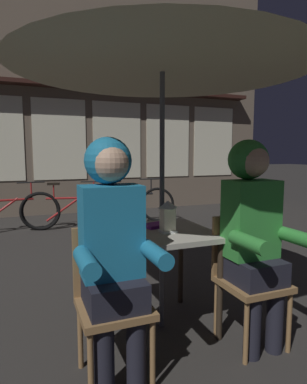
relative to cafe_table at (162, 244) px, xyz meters
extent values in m
plane|color=#2D2B28|center=(0.00, 0.00, -0.64)|extent=(60.00, 60.00, 0.00)
cube|color=#B2AD9E|center=(0.00, 0.00, 0.08)|extent=(0.72, 0.72, 0.04)
cylinder|color=#2D2319|center=(-0.31, -0.31, -0.29)|extent=(0.04, 0.04, 0.70)
cylinder|color=#2D2319|center=(0.31, -0.31, -0.29)|extent=(0.04, 0.04, 0.70)
cylinder|color=#2D2319|center=(-0.31, 0.31, -0.29)|extent=(0.04, 0.04, 0.70)
cylinder|color=#2D2319|center=(0.31, 0.31, -0.29)|extent=(0.04, 0.04, 0.70)
cylinder|color=#4C4C51|center=(0.00, 0.00, 0.49)|extent=(0.04, 0.04, 2.25)
cone|color=tan|center=(0.00, 0.00, 1.42)|extent=(2.10, 2.10, 0.38)
sphere|color=#4C4C51|center=(0.00, 0.00, 1.64)|extent=(0.06, 0.06, 0.06)
cube|color=white|center=(0.02, -0.05, 0.11)|extent=(0.11, 0.11, 0.02)
cube|color=white|center=(0.02, -0.05, 0.20)|extent=(0.09, 0.09, 0.16)
pyramid|color=white|center=(0.02, -0.05, 0.31)|extent=(0.11, 0.11, 0.06)
cube|color=olive|center=(-0.48, -0.44, -0.21)|extent=(0.40, 0.40, 0.04)
cylinder|color=olive|center=(-0.31, -0.61, -0.43)|extent=(0.03, 0.03, 0.41)
cylinder|color=olive|center=(-0.65, -0.61, -0.43)|extent=(0.03, 0.03, 0.41)
cylinder|color=olive|center=(-0.31, -0.27, -0.43)|extent=(0.03, 0.03, 0.41)
cylinder|color=olive|center=(-0.65, -0.27, -0.43)|extent=(0.03, 0.03, 0.41)
cube|color=olive|center=(-0.48, -0.26, 0.02)|extent=(0.40, 0.03, 0.42)
cube|color=olive|center=(0.48, -0.44, -0.21)|extent=(0.40, 0.40, 0.04)
cylinder|color=olive|center=(0.65, -0.61, -0.43)|extent=(0.03, 0.03, 0.41)
cylinder|color=olive|center=(0.31, -0.61, -0.43)|extent=(0.03, 0.03, 0.41)
cylinder|color=olive|center=(0.65, -0.27, -0.43)|extent=(0.03, 0.03, 0.41)
cylinder|color=olive|center=(0.31, -0.27, -0.43)|extent=(0.03, 0.03, 0.41)
cube|color=olive|center=(0.48, -0.26, 0.02)|extent=(0.40, 0.03, 0.42)
cylinder|color=black|center=(-0.39, -0.57, -0.41)|extent=(0.11, 0.11, 0.45)
cylinder|color=black|center=(-0.57, -0.57, -0.41)|extent=(0.11, 0.11, 0.45)
cube|color=black|center=(-0.48, -0.44, -0.11)|extent=(0.32, 0.36, 0.16)
cube|color=teal|center=(-0.48, -0.40, 0.23)|extent=(0.34, 0.22, 0.52)
cylinder|color=teal|center=(-0.30, -0.62, 0.14)|extent=(0.09, 0.30, 0.09)
cylinder|color=teal|center=(-0.66, -0.62, 0.14)|extent=(0.09, 0.30, 0.09)
sphere|color=tan|center=(-0.48, -0.40, 0.62)|extent=(0.21, 0.21, 0.21)
sphere|color=teal|center=(-0.48, -0.35, 0.63)|extent=(0.27, 0.27, 0.27)
cylinder|color=black|center=(0.57, -0.57, -0.41)|extent=(0.11, 0.11, 0.45)
cylinder|color=black|center=(0.39, -0.57, -0.41)|extent=(0.11, 0.11, 0.45)
cube|color=black|center=(0.48, -0.44, -0.11)|extent=(0.32, 0.36, 0.16)
cube|color=#338C38|center=(0.48, -0.40, 0.23)|extent=(0.34, 0.22, 0.52)
cylinder|color=#338C38|center=(0.66, -0.62, 0.14)|extent=(0.09, 0.30, 0.09)
cylinder|color=#338C38|center=(0.30, -0.62, 0.14)|extent=(0.09, 0.30, 0.09)
sphere|color=tan|center=(0.48, -0.40, 0.62)|extent=(0.21, 0.21, 0.21)
sphere|color=#338C38|center=(0.48, -0.35, 0.63)|extent=(0.27, 0.27, 0.27)
cube|color=#6B5B4C|center=(-0.21, 5.40, 2.46)|extent=(10.00, 0.60, 6.20)
cube|color=#EAE5C6|center=(-0.21, 5.09, 0.96)|extent=(1.10, 0.02, 1.70)
cube|color=#EAE5C6|center=(1.05, 5.09, 0.96)|extent=(1.10, 0.02, 1.70)
cube|color=#EAE5C6|center=(2.31, 5.09, 0.96)|extent=(1.10, 0.02, 1.70)
cube|color=#EAE5C6|center=(3.56, 5.09, 0.96)|extent=(1.10, 0.02, 1.70)
cube|color=#331914|center=(-0.21, 4.95, 2.06)|extent=(9.00, 0.36, 0.08)
torus|color=black|center=(-0.72, 3.68, -0.31)|extent=(0.66, 0.10, 0.66)
cylinder|color=maroon|center=(-1.23, 3.65, -0.09)|extent=(0.84, 0.09, 0.04)
cylinder|color=maroon|center=(-0.84, 3.67, 0.05)|extent=(0.02, 0.02, 0.28)
cylinder|color=black|center=(-0.84, 3.67, 0.19)|extent=(0.44, 0.05, 0.02)
torus|color=black|center=(0.30, 3.43, -0.31)|extent=(0.66, 0.18, 0.66)
torus|color=black|center=(-0.70, 3.63, -0.31)|extent=(0.66, 0.18, 0.66)
cylinder|color=maroon|center=(-0.20, 3.53, -0.09)|extent=(0.83, 0.20, 0.04)
cylinder|color=maroon|center=(-0.32, 3.56, -0.28)|extent=(0.60, 0.16, 0.44)
cylinder|color=maroon|center=(-0.48, 3.59, 0.03)|extent=(0.02, 0.02, 0.24)
cube|color=black|center=(-0.48, 3.59, 0.16)|extent=(0.21, 0.12, 0.04)
cylinder|color=maroon|center=(0.18, 3.45, 0.05)|extent=(0.02, 0.02, 0.28)
cylinder|color=black|center=(0.18, 3.45, 0.19)|extent=(0.44, 0.11, 0.02)
torus|color=black|center=(1.42, 3.60, -0.31)|extent=(0.66, 0.19, 0.66)
torus|color=black|center=(0.43, 3.81, -0.31)|extent=(0.66, 0.19, 0.66)
cylinder|color=black|center=(0.93, 3.70, -0.09)|extent=(0.83, 0.21, 0.04)
cylinder|color=black|center=(0.81, 3.73, -0.28)|extent=(0.60, 0.16, 0.44)
cylinder|color=black|center=(0.65, 3.76, 0.03)|extent=(0.02, 0.02, 0.24)
cube|color=black|center=(0.65, 3.76, 0.16)|extent=(0.21, 0.12, 0.04)
cylinder|color=black|center=(1.30, 3.62, 0.05)|extent=(0.02, 0.02, 0.28)
cylinder|color=black|center=(1.30, 3.62, 0.19)|extent=(0.44, 0.12, 0.02)
cube|color=#661E7A|center=(0.01, 0.14, 0.11)|extent=(0.23, 0.18, 0.02)
camera|label=1|loc=(-0.92, -2.17, 0.67)|focal=30.64mm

